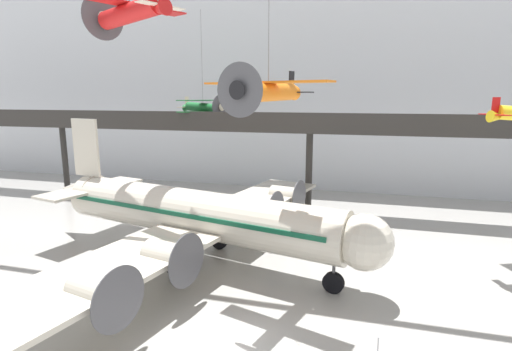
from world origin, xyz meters
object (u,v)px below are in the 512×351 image
object	(u,v)px
suspended_plane_red_highwing	(130,12)
suspended_plane_orange_highwing	(268,91)
suspended_plane_green_biplane	(203,107)
airliner_silver_main	(193,214)

from	to	relation	value
suspended_plane_red_highwing	suspended_plane_orange_highwing	size ratio (longest dim) A/B	0.92
suspended_plane_red_highwing	suspended_plane_orange_highwing	world-z (taller)	suspended_plane_red_highwing
suspended_plane_green_biplane	airliner_silver_main	bearing A→B (deg)	-47.42
suspended_plane_orange_highwing	suspended_plane_green_biplane	bearing A→B (deg)	-132.05
airliner_silver_main	suspended_plane_orange_highwing	size ratio (longest dim) A/B	3.18
suspended_plane_red_highwing	suspended_plane_green_biplane	world-z (taller)	suspended_plane_red_highwing
suspended_plane_red_highwing	suspended_plane_green_biplane	xyz separation A→B (m)	(-1.35, 15.39, -6.77)
suspended_plane_green_biplane	suspended_plane_red_highwing	bearing A→B (deg)	-62.36
suspended_plane_red_highwing	airliner_silver_main	bearing A→B (deg)	-162.48
airliner_silver_main	suspended_plane_orange_highwing	world-z (taller)	suspended_plane_orange_highwing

